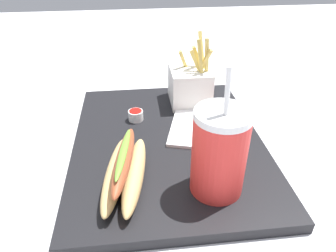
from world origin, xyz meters
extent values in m
cube|color=silver|center=(0.00, 0.00, -0.01)|extent=(2.40, 2.40, 0.02)
cube|color=black|center=(0.00, 0.00, 0.01)|extent=(0.45, 0.35, 0.02)
cylinder|color=red|center=(0.14, 0.06, 0.08)|extent=(0.08, 0.08, 0.13)
cylinder|color=white|center=(0.14, 0.06, 0.15)|extent=(0.08, 0.08, 0.01)
cylinder|color=white|center=(0.14, 0.06, 0.19)|extent=(0.01, 0.01, 0.07)
cube|color=white|center=(-0.15, 0.07, 0.06)|extent=(0.10, 0.09, 0.08)
cube|color=#E5C660|center=(-0.13, 0.09, 0.12)|extent=(0.04, 0.03, 0.08)
cube|color=#E5C660|center=(-0.13, 0.08, 0.11)|extent=(0.03, 0.04, 0.07)
cube|color=#E5C660|center=(-0.16, 0.05, 0.11)|extent=(0.02, 0.03, 0.06)
cube|color=#E5C660|center=(-0.13, 0.10, 0.13)|extent=(0.02, 0.01, 0.09)
cube|color=#E5C660|center=(-0.13, 0.08, 0.13)|extent=(0.02, 0.02, 0.09)
cube|color=#E5C660|center=(-0.16, 0.08, 0.12)|extent=(0.03, 0.03, 0.06)
cube|color=#E5C660|center=(-0.16, 0.09, 0.13)|extent=(0.04, 0.01, 0.08)
ellipsoid|color=tan|center=(0.11, -0.09, 0.04)|extent=(0.18, 0.06, 0.03)
ellipsoid|color=tan|center=(0.11, -0.07, 0.04)|extent=(0.18, 0.06, 0.03)
ellipsoid|color=#994728|center=(0.11, -0.08, 0.06)|extent=(0.17, 0.05, 0.02)
ellipsoid|color=#6B9E33|center=(0.11, -0.08, 0.08)|extent=(0.13, 0.03, 0.01)
cylinder|color=white|center=(-0.07, 0.12, 0.03)|extent=(0.03, 0.03, 0.02)
cylinder|color=#B2140F|center=(-0.07, 0.12, 0.04)|extent=(0.03, 0.03, 0.01)
cylinder|color=white|center=(-0.08, -0.06, 0.03)|extent=(0.03, 0.03, 0.02)
cylinder|color=#B2140F|center=(-0.08, -0.06, 0.04)|extent=(0.03, 0.03, 0.01)
cube|color=white|center=(-0.03, 0.07, 0.02)|extent=(0.16, 0.15, 0.01)
camera|label=1|loc=(0.49, -0.06, 0.36)|focal=33.55mm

